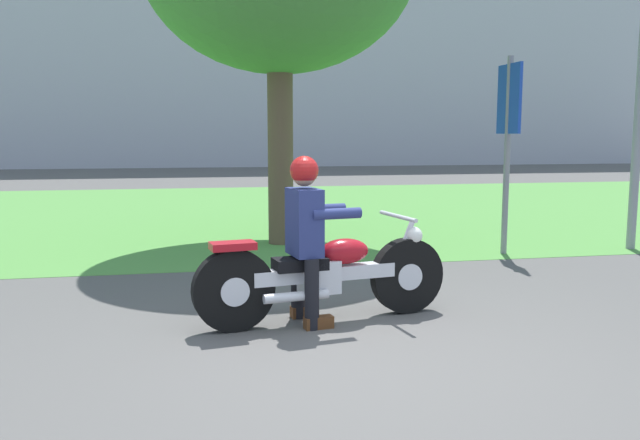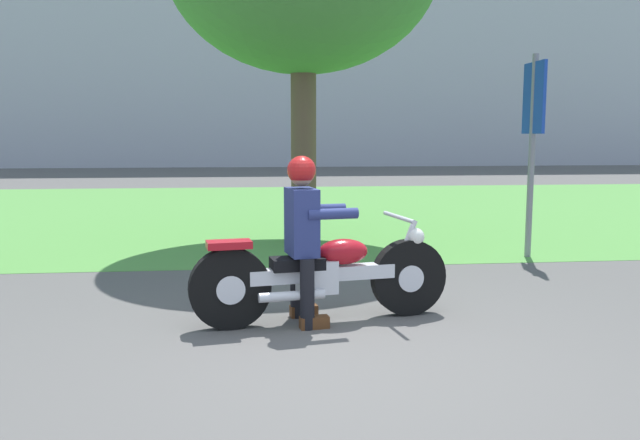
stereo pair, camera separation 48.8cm
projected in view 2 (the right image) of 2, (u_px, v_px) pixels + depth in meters
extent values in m
plane|color=#565451|center=(353.00, 362.00, 4.54)|extent=(120.00, 120.00, 0.00)
cube|color=#549342|center=(285.00, 210.00, 13.68)|extent=(60.00, 12.00, 0.01)
cube|color=silver|center=(224.00, 35.00, 34.50)|extent=(52.75, 8.00, 13.69)
cylinder|color=black|center=(408.00, 277.00, 5.70)|extent=(0.68, 0.23, 0.67)
cylinder|color=silver|center=(408.00, 277.00, 5.70)|extent=(0.26, 0.18, 0.24)
cylinder|color=black|center=(230.00, 289.00, 5.29)|extent=(0.68, 0.23, 0.67)
cylinder|color=silver|center=(230.00, 289.00, 5.29)|extent=(0.26, 0.18, 0.24)
cube|color=silver|center=(322.00, 273.00, 5.48)|extent=(1.27, 0.34, 0.12)
cube|color=silver|center=(317.00, 276.00, 5.47)|extent=(0.35, 0.29, 0.28)
ellipsoid|color=#B2141E|center=(343.00, 252.00, 5.51)|extent=(0.47, 0.31, 0.22)
cube|color=black|center=(297.00, 263.00, 5.41)|extent=(0.47, 0.31, 0.10)
cube|color=#B2141E|center=(229.00, 244.00, 5.24)|extent=(0.39, 0.26, 0.06)
cylinder|color=silver|center=(404.00, 250.00, 5.66)|extent=(0.26, 0.09, 0.53)
cylinder|color=silver|center=(399.00, 217.00, 5.61)|extent=(0.14, 0.66, 0.04)
sphere|color=white|center=(415.00, 237.00, 5.67)|extent=(0.16, 0.16, 0.16)
cylinder|color=silver|center=(292.00, 296.00, 5.29)|extent=(0.56, 0.17, 0.08)
cylinder|color=black|center=(297.00, 284.00, 5.62)|extent=(0.12, 0.12, 0.59)
cube|color=#593319|center=(304.00, 311.00, 5.67)|extent=(0.25, 0.14, 0.10)
cylinder|color=black|center=(307.00, 294.00, 5.28)|extent=(0.12, 0.12, 0.59)
cube|color=#593319|center=(314.00, 322.00, 5.33)|extent=(0.25, 0.14, 0.10)
cube|color=navy|center=(302.00, 222.00, 5.38)|extent=(0.28, 0.41, 0.56)
cylinder|color=navy|center=(322.00, 209.00, 5.59)|extent=(0.43, 0.16, 0.09)
cylinder|color=navy|center=(333.00, 214.00, 5.26)|extent=(0.43, 0.16, 0.09)
sphere|color=tan|center=(302.00, 174.00, 5.32)|extent=(0.20, 0.20, 0.20)
sphere|color=#B21919|center=(302.00, 170.00, 5.32)|extent=(0.24, 0.24, 0.24)
cylinder|color=brown|center=(304.00, 153.00, 9.37)|extent=(0.37, 0.37, 2.64)
cylinder|color=gray|center=(532.00, 157.00, 8.28)|extent=(0.08, 0.08, 2.60)
cube|color=#1E47B2|center=(534.00, 98.00, 8.18)|extent=(0.04, 0.60, 0.90)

